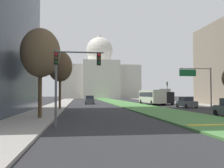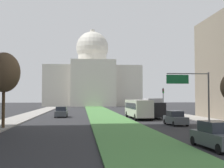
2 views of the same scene
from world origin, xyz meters
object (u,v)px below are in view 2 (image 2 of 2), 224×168
(overhead_guide_sign, at_px, (193,87))
(sedan_midblock, at_px, (175,118))
(box_truck_delivery, at_px, (153,108))
(sedan_lead_stopped, at_px, (217,136))
(sedan_distant, at_px, (61,112))
(city_bus, at_px, (138,107))
(traffic_light_far_right, at_px, (163,98))
(street_tree_left_mid, at_px, (4,73))
(capitol_building, at_px, (92,79))

(overhead_guide_sign, bearing_deg, sedan_midblock, -173.47)
(overhead_guide_sign, height_order, box_truck_delivery, overhead_guide_sign)
(sedan_lead_stopped, height_order, sedan_midblock, sedan_lead_stopped)
(overhead_guide_sign, xyz_separation_m, sedan_distant, (-17.13, 15.54, -3.80))
(sedan_distant, height_order, city_bus, city_bus)
(traffic_light_far_right, distance_m, box_truck_delivery, 9.75)
(sedan_distant, relative_size, box_truck_delivery, 0.68)
(street_tree_left_mid, bearing_deg, sedan_midblock, 7.15)
(street_tree_left_mid, bearing_deg, sedan_lead_stopped, -39.28)
(traffic_light_far_right, xyz_separation_m, street_tree_left_mid, (-23.86, -22.83, 2.71))
(sedan_lead_stopped, bearing_deg, city_bus, 89.99)
(sedan_midblock, xyz_separation_m, city_bus, (-2.52, 11.03, 0.96))
(overhead_guide_sign, distance_m, box_truck_delivery, 11.97)
(capitol_building, relative_size, sedan_lead_stopped, 8.38)
(capitol_building, xyz_separation_m, box_truck_delivery, (7.31, -72.48, -9.00))
(street_tree_left_mid, relative_size, sedan_midblock, 1.93)
(sedan_midblock, distance_m, city_bus, 11.35)
(overhead_guide_sign, distance_m, sedan_distant, 23.44)
(sedan_midblock, bearing_deg, overhead_guide_sign, 6.53)
(sedan_lead_stopped, xyz_separation_m, sedan_midblock, (2.52, 16.50, -0.03))
(sedan_midblock, bearing_deg, sedan_distant, 133.08)
(sedan_lead_stopped, relative_size, box_truck_delivery, 0.70)
(overhead_guide_sign, bearing_deg, sedan_lead_stopped, -106.20)
(box_truck_delivery, bearing_deg, sedan_distant, 164.40)
(city_bus, bearing_deg, traffic_light_far_right, 54.30)
(traffic_light_far_right, bearing_deg, sedan_midblock, -101.61)
(sedan_lead_stopped, bearing_deg, traffic_light_far_right, 79.68)
(traffic_light_far_right, relative_size, sedan_midblock, 1.22)
(overhead_guide_sign, bearing_deg, city_bus, 114.35)
(traffic_light_far_right, distance_m, sedan_midblock, 20.94)
(capitol_building, distance_m, traffic_light_far_right, 65.19)
(sedan_distant, bearing_deg, box_truck_delivery, -15.60)
(box_truck_delivery, xyz_separation_m, city_bus, (-2.65, -0.62, 0.09))
(traffic_light_far_right, xyz_separation_m, city_bus, (-6.71, -9.33, -1.54))
(street_tree_left_mid, xyz_separation_m, sedan_lead_stopped, (17.15, -14.03, -5.18))
(street_tree_left_mid, distance_m, box_truck_delivery, 24.71)
(sedan_lead_stopped, xyz_separation_m, sedan_distant, (-12.26, 32.31, 0.01))
(capitol_building, relative_size, box_truck_delivery, 5.85)
(traffic_light_far_right, bearing_deg, overhead_guide_sign, -95.23)
(street_tree_left_mid, bearing_deg, capitol_building, 81.79)
(street_tree_left_mid, xyz_separation_m, city_bus, (17.15, 13.50, -4.25))
(traffic_light_far_right, height_order, street_tree_left_mid, street_tree_left_mid)
(box_truck_delivery, bearing_deg, sedan_lead_stopped, -95.39)
(traffic_light_far_right, relative_size, sedan_distant, 1.19)
(capitol_building, distance_m, street_tree_left_mid, 87.62)
(street_tree_left_mid, bearing_deg, overhead_guide_sign, 7.08)
(sedan_midblock, bearing_deg, capitol_building, 94.88)
(sedan_lead_stopped, distance_m, sedan_distant, 34.56)
(capitol_building, xyz_separation_m, sedan_distant, (-7.61, -68.32, -9.83))
(traffic_light_far_right, xyz_separation_m, overhead_guide_sign, (-1.84, -20.09, 1.33))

